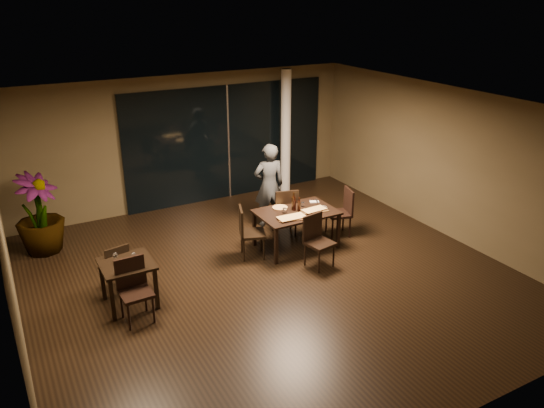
{
  "coord_description": "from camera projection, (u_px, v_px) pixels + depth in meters",
  "views": [
    {
      "loc": [
        -3.91,
        -7.2,
        4.7
      ],
      "look_at": [
        0.41,
        0.7,
        1.05
      ],
      "focal_mm": 35.0,
      "sensor_mm": 36.0,
      "label": 1
    }
  ],
  "objects": [
    {
      "name": "window_panel",
      "position": [
        228.0,
        142.0,
        12.52
      ],
      "size": [
        5.0,
        0.06,
        2.7
      ],
      "primitive_type": "cube",
      "color": "black",
      "rests_on": "ground"
    },
    {
      "name": "tumbler_left",
      "position": [
        285.0,
        211.0,
        10.08
      ],
      "size": [
        0.08,
        0.08,
        0.1
      ],
      "primitive_type": "cylinder",
      "color": "white",
      "rests_on": "main_table"
    },
    {
      "name": "chair_main_left",
      "position": [
        248.0,
        230.0,
        9.85
      ],
      "size": [
        0.59,
        0.59,
        0.99
      ],
      "rotation": [
        0.0,
        0.0,
        1.22
      ],
      "color": "black",
      "rests_on": "ground"
    },
    {
      "name": "chair_side_near",
      "position": [
        134.0,
        286.0,
        7.98
      ],
      "size": [
        0.47,
        0.47,
        0.99
      ],
      "rotation": [
        0.0,
        0.0,
        0.04
      ],
      "color": "black",
      "rests_on": "ground"
    },
    {
      "name": "wine_glass_b",
      "position": [
        134.0,
        258.0,
        8.22
      ],
      "size": [
        0.07,
        0.07,
        0.16
      ],
      "primitive_type": null,
      "color": "white",
      "rests_on": "side_table"
    },
    {
      "name": "column",
      "position": [
        286.0,
        132.0,
        12.83
      ],
      "size": [
        0.24,
        0.24,
        3.0
      ],
      "primitive_type": "cylinder",
      "color": "white",
      "rests_on": "ground"
    },
    {
      "name": "chair_side_far",
      "position": [
        116.0,
        266.0,
        8.68
      ],
      "size": [
        0.49,
        0.49,
        0.89
      ],
      "rotation": [
        0.0,
        0.0,
        3.35
      ],
      "color": "black",
      "rests_on": "ground"
    },
    {
      "name": "round_pizza",
      "position": [
        280.0,
        208.0,
        10.32
      ],
      "size": [
        0.28,
        0.28,
        0.01
      ],
      "primitive_type": "cylinder",
      "color": "#A52012",
      "rests_on": "main_table"
    },
    {
      "name": "wall_front",
      "position": [
        456.0,
        321.0,
        5.5
      ],
      "size": [
        8.0,
        0.1,
        3.0
      ],
      "primitive_type": "cube",
      "color": "#4B4028",
      "rests_on": "ground"
    },
    {
      "name": "main_table",
      "position": [
        296.0,
        215.0,
        10.2
      ],
      "size": [
        1.5,
        1.0,
        0.75
      ],
      "color": "black",
      "rests_on": "ground"
    },
    {
      "name": "chair_main_far",
      "position": [
        285.0,
        210.0,
        10.72
      ],
      "size": [
        0.58,
        0.58,
        1.02
      ],
      "rotation": [
        0.0,
        0.0,
        2.87
      ],
      "color": "black",
      "rests_on": "ground"
    },
    {
      "name": "napkin_near",
      "position": [
        322.0,
        208.0,
        10.32
      ],
      "size": [
        0.2,
        0.13,
        0.01
      ],
      "primitive_type": "cube",
      "rotation": [
        0.0,
        0.0,
        0.2
      ],
      "color": "silver",
      "rests_on": "main_table"
    },
    {
      "name": "diner",
      "position": [
        269.0,
        185.0,
        11.09
      ],
      "size": [
        0.67,
        0.5,
        1.8
      ],
      "primitive_type": "imported",
      "rotation": [
        0.0,
        0.0,
        2.97
      ],
      "color": "#2B2D30",
      "rests_on": "ground"
    },
    {
      "name": "pizza_board_right",
      "position": [
        314.0,
        211.0,
        10.19
      ],
      "size": [
        0.55,
        0.34,
        0.01
      ],
      "primitive_type": "cube",
      "rotation": [
        0.0,
        0.0,
        -0.16
      ],
      "color": "#432D15",
      "rests_on": "main_table"
    },
    {
      "name": "bottle_b",
      "position": [
        299.0,
        204.0,
        10.14
      ],
      "size": [
        0.06,
        0.06,
        0.27
      ],
      "primitive_type": null,
      "color": "black",
      "rests_on": "main_table"
    },
    {
      "name": "wall_right",
      "position": [
        448.0,
        162.0,
        10.6
      ],
      "size": [
        0.1,
        8.0,
        3.0
      ],
      "primitive_type": "cube",
      "color": "#4B4028",
      "rests_on": "ground"
    },
    {
      "name": "bottle_a",
      "position": [
        294.0,
        203.0,
        10.17
      ],
      "size": [
        0.06,
        0.06,
        0.28
      ],
      "primitive_type": null,
      "color": "black",
      "rests_on": "main_table"
    },
    {
      "name": "tumbler_right",
      "position": [
        303.0,
        204.0,
        10.39
      ],
      "size": [
        0.07,
        0.07,
        0.09
      ],
      "primitive_type": "cylinder",
      "color": "white",
      "rests_on": "main_table"
    },
    {
      "name": "chair_main_right",
      "position": [
        343.0,
        210.0,
        10.76
      ],
      "size": [
        0.56,
        0.56,
        0.99
      ],
      "rotation": [
        0.0,
        0.0,
        -1.83
      ],
      "color": "black",
      "rests_on": "ground"
    },
    {
      "name": "bottle_c",
      "position": [
        294.0,
        201.0,
        10.19
      ],
      "size": [
        0.08,
        0.08,
        0.35
      ],
      "primitive_type": null,
      "color": "black",
      "rests_on": "main_table"
    },
    {
      "name": "wall_left",
      "position": [
        2.0,
        251.0,
        7.0
      ],
      "size": [
        0.1,
        8.0,
        3.0
      ],
      "primitive_type": "cube",
      "color": "#4B4028",
      "rests_on": "ground"
    },
    {
      "name": "ground",
      "position": [
        271.0,
        276.0,
        9.36
      ],
      "size": [
        8.0,
        8.0,
        0.0
      ],
      "primitive_type": "plane",
      "color": "black",
      "rests_on": "ground"
    },
    {
      "name": "side_napkin",
      "position": [
        134.0,
        267.0,
        8.1
      ],
      "size": [
        0.19,
        0.13,
        0.01
      ],
      "primitive_type": "cube",
      "rotation": [
        0.0,
        0.0,
        -0.1
      ],
      "color": "white",
      "rests_on": "side_table"
    },
    {
      "name": "pizza_board_left",
      "position": [
        292.0,
        218.0,
        9.84
      ],
      "size": [
        0.58,
        0.39,
        0.01
      ],
      "primitive_type": "cube",
      "rotation": [
        0.0,
        0.0,
        -0.27
      ],
      "color": "#472B16",
      "rests_on": "main_table"
    },
    {
      "name": "chair_main_near",
      "position": [
        317.0,
        238.0,
        9.57
      ],
      "size": [
        0.52,
        0.52,
        0.97
      ],
      "rotation": [
        0.0,
        0.0,
        0.19
      ],
      "color": "black",
      "rests_on": "ground"
    },
    {
      "name": "oblong_pizza_left",
      "position": [
        292.0,
        217.0,
        9.83
      ],
      "size": [
        0.52,
        0.26,
        0.02
      ],
      "primitive_type": null,
      "rotation": [
        0.0,
        0.0,
        -0.04
      ],
      "color": "#680C09",
      "rests_on": "pizza_board_left"
    },
    {
      "name": "napkin_far",
      "position": [
        314.0,
        202.0,
        10.61
      ],
      "size": [
        0.21,
        0.16,
        0.01
      ],
      "primitive_type": "cube",
      "rotation": [
        0.0,
        0.0,
        -0.42
      ],
      "color": "white",
      "rests_on": "main_table"
    },
    {
      "name": "side_table",
      "position": [
        127.0,
        270.0,
        8.3
      ],
      "size": [
        0.8,
        0.8,
        0.75
      ],
      "color": "black",
      "rests_on": "ground"
    },
    {
      "name": "wine_glass_a",
      "position": [
        116.0,
        258.0,
        8.21
      ],
      "size": [
        0.08,
        0.08,
        0.17
      ],
      "primitive_type": null,
      "color": "white",
      "rests_on": "side_table"
    },
    {
      "name": "potted_plant",
      "position": [
        39.0,
        214.0,
        9.97
      ],
      "size": [
        1.2,
        1.2,
        1.56
      ],
      "primitive_type": "imported",
      "rotation": [
        0.0,
        0.0,
        0.85
      ],
      "color": "#174517",
      "rests_on": "ground"
    },
    {
      "name": "oblong_pizza_right",
      "position": [
        314.0,
        210.0,
        10.18
      ],
      "size": [
        0.46,
        0.24,
        0.02
      ],
      "primitive_type": null,
      "rotation": [
        0.0,
        0.0,
        0.07
      ],
      "color": "maroon",
      "rests_on": "pizza_board_right"
    },
    {
      "name": "wall_back",
      "position": [
        186.0,
        141.0,
        12.09
      ],
      "size": [
        8.0,
        0.1,
        3.0
      ],
      "primitive_type": "cube",
      "color": "#4B4028",
      "rests_on": "ground"
    },
    {
      "name": "ceiling",
      "position": [
        270.0,
        106.0,
        8.23
      ],
      "size": [
        8.0,
        8.0,
        0.04
      ],
      "primitive_type": "cube",
      "color": "white",
      "rests_on": "wall_back"
    }
  ]
}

